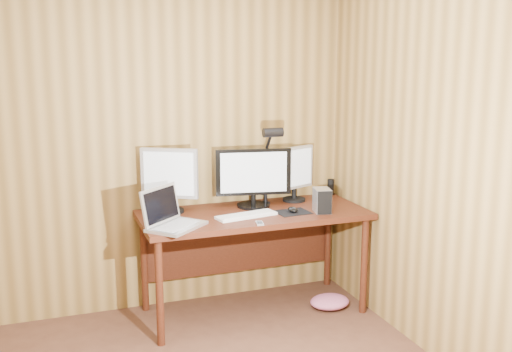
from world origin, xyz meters
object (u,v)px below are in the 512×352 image
desk (250,226)px  hard_drive (322,200)px  laptop (170,217)px  mouse (293,209)px  monitor_center (253,177)px  speaker (331,187)px  monitor_right (294,172)px  phone (260,223)px  desk_lamp (269,154)px  monitor_left (169,178)px  keyboard (246,215)px

desk → hard_drive: bearing=-27.7°
laptop → mouse: bearing=-38.2°
monitor_center → speaker: 0.74m
monitor_right → mouse: (-0.15, -0.31, -0.20)m
phone → desk_lamp: (0.23, 0.43, 0.38)m
monitor_left → phone: (0.49, -0.50, -0.24)m
monitor_left → phone: 0.74m
laptop → hard_drive: (1.09, 0.00, 0.02)m
desk → keyboard: 0.24m
hard_drive → laptop: bearing=-167.9°
mouse → desk: bearing=133.0°
mouse → hard_drive: 0.22m
desk → monitor_left: bearing=167.8°
desk → speaker: 0.81m
mouse → desk_lamp: bearing=99.7°
phone → speaker: bearing=46.6°
laptop → mouse: (0.89, 0.06, -0.04)m
laptop → hard_drive: laptop is taller
desk → mouse: bearing=-35.2°
monitor_center → phone: monitor_center is taller
monitor_center → hard_drive: size_ratio=3.17×
phone → hard_drive: bearing=25.4°
mouse → phone: bearing=-160.5°
keyboard → laptop: bearing=176.5°
mouse → hard_drive: bearing=-28.3°
mouse → hard_drive: (0.20, -0.06, 0.06)m
phone → desk: bearing=90.5°
desk → keyboard: (-0.09, -0.18, 0.13)m
desk → speaker: bearing=16.2°
laptop → monitor_left: bearing=35.7°
monitor_right → laptop: monitor_right is taller
monitor_center → mouse: 0.38m
monitor_left → laptop: (-0.08, -0.36, -0.18)m
desk → hard_drive: 0.55m
desk → monitor_right: (0.40, 0.13, 0.35)m
monitor_center → desk_lamp: bearing=-0.1°
monitor_right → mouse: bearing=-137.7°
mouse → hard_drive: hard_drive is taller
desk_lamp → mouse: bearing=-55.0°
laptop → keyboard: 0.55m
monitor_left → mouse: monitor_left is taller
desk → speaker: (0.75, 0.22, 0.18)m
mouse → laptop: bearing=172.2°
desk → speaker: speaker is taller
phone → speaker: size_ratio=0.76×
monitor_left → speaker: bearing=33.2°
monitor_right → desk_lamp: size_ratio=0.67×
monitor_right → desk_lamp: desk_lamp is taller
hard_drive → desk_lamp: size_ratio=0.28×
desk → hard_drive: size_ratio=9.26×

